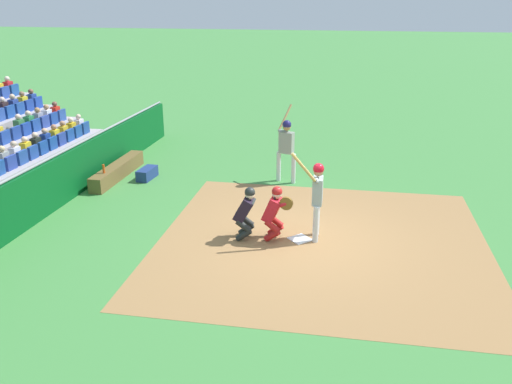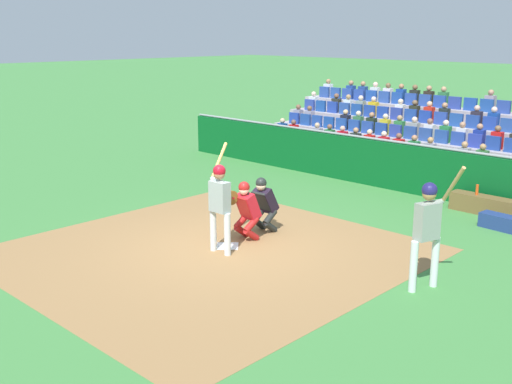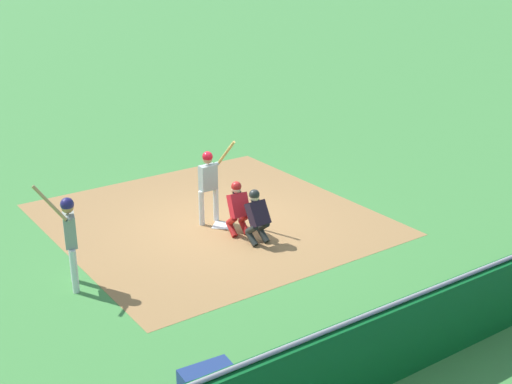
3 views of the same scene
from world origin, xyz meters
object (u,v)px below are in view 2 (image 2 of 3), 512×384
at_px(equipment_duffel_bag, 499,222).
at_px(home_plate_umpire, 264,202).
at_px(catcher_crouching, 245,207).
at_px(on_deck_batter, 428,223).
at_px(water_bottle_on_bench, 477,190).
at_px(home_plate_marker, 228,246).
at_px(batter_at_plate, 220,198).

bearing_deg(equipment_duffel_bag, home_plate_umpire, 51.23).
distance_m(catcher_crouching, on_deck_batter, 4.08).
height_order(water_bottle_on_bench, equipment_duffel_bag, water_bottle_on_bench).
xyz_separation_m(water_bottle_on_bench, on_deck_batter, (-1.52, 5.09, 0.61)).
bearing_deg(water_bottle_on_bench, home_plate_marker, 67.75).
height_order(batter_at_plate, equipment_duffel_bag, batter_at_plate).
bearing_deg(home_plate_umpire, catcher_crouching, 97.48).
relative_size(home_plate_umpire, water_bottle_on_bench, 4.87).
height_order(batter_at_plate, catcher_crouching, batter_at_plate).
bearing_deg(batter_at_plate, water_bottle_on_bench, -110.00).
xyz_separation_m(home_plate_umpire, water_bottle_on_bench, (-2.60, -4.76, -0.12)).
relative_size(water_bottle_on_bench, equipment_duffel_bag, 0.31).
height_order(home_plate_marker, home_plate_umpire, home_plate_umpire).
distance_m(batter_at_plate, on_deck_batter, 4.02).
xyz_separation_m(home_plate_marker, equipment_duffel_bag, (-3.44, -5.09, 0.15)).
xyz_separation_m(batter_at_plate, water_bottle_on_bench, (-2.30, -6.33, -0.55)).
height_order(home_plate_marker, batter_at_plate, batter_at_plate).
xyz_separation_m(home_plate_umpire, equipment_duffel_bag, (-3.59, -3.86, -0.53)).
bearing_deg(water_bottle_on_bench, equipment_duffel_bag, 137.57).
relative_size(home_plate_umpire, on_deck_batter, 0.56).
height_order(catcher_crouching, water_bottle_on_bench, catcher_crouching).
distance_m(water_bottle_on_bench, equipment_duffel_bag, 1.40).
bearing_deg(equipment_duffel_bag, on_deck_batter, 101.45).
bearing_deg(catcher_crouching, on_deck_batter, -175.50).
distance_m(home_plate_umpire, on_deck_batter, 4.17).
bearing_deg(home_plate_marker, water_bottle_on_bench, -112.25).
bearing_deg(water_bottle_on_bench, on_deck_batter, 106.65).
bearing_deg(catcher_crouching, home_plate_marker, 96.53).
xyz_separation_m(batter_at_plate, equipment_duffel_bag, (-3.29, -5.42, -0.96)).
bearing_deg(on_deck_batter, batter_at_plate, 17.91).
height_order(catcher_crouching, equipment_duffel_bag, catcher_crouching).
height_order(catcher_crouching, home_plate_umpire, catcher_crouching).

